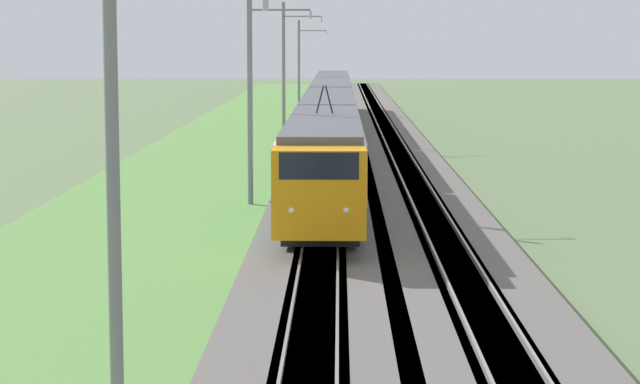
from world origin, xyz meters
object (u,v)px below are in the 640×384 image
passenger_train (330,112)px  catenary_mast_mid (251,94)px  catenary_mast_near (117,191)px  catenary_mast_far (284,71)px  catenary_mast_distant (300,67)px

passenger_train → catenary_mast_mid: (-25.82, 2.91, 2.22)m
catenary_mast_near → catenary_mast_mid: 29.98m
passenger_train → catenary_mast_near: (-55.80, 2.91, 2.04)m
catenary_mast_far → catenary_mast_distant: catenary_mast_far is taller
passenger_train → catenary_mast_mid: size_ratio=9.22×
catenary_mast_mid → catenary_mast_far: (29.98, 0.00, 0.15)m
passenger_train → catenary_mast_near: size_ratio=9.61×
catenary_mast_near → catenary_mast_far: size_ratio=0.93×
catenary_mast_near → catenary_mast_far: 59.96m
catenary_mast_far → catenary_mast_mid: bearing=-180.0°
passenger_train → catenary_mast_near: catenary_mast_near is taller
catenary_mast_far → catenary_mast_distant: bearing=-0.0°
catenary_mast_near → catenary_mast_distant: bearing=-0.0°
catenary_mast_far → catenary_mast_distant: size_ratio=1.08×
catenary_mast_far → passenger_train: bearing=-145.0°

